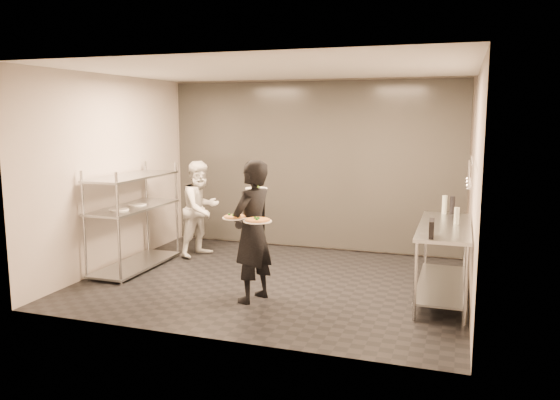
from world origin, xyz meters
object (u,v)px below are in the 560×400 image
(chef, at_px, (201,209))
(bottle_green, at_px, (445,205))
(waiter, at_px, (252,232))
(prep_counter, at_px, (444,249))
(pizza_plate_near, at_px, (235,217))
(salad_plate, at_px, (256,187))
(bottle_clear, at_px, (457,216))
(bottle_dark, at_px, (452,205))
(pizza_plate_far, at_px, (258,220))
(pass_rack, at_px, (134,216))
(pos_monitor, at_px, (432,228))

(chef, distance_m, bottle_green, 3.71)
(waiter, relative_size, chef, 1.13)
(prep_counter, bearing_deg, bottle_green, 92.44)
(waiter, bearing_deg, pizza_plate_near, -25.54)
(salad_plate, bearing_deg, bottle_clear, 14.10)
(pizza_plate_near, bearing_deg, waiter, 46.49)
(chef, distance_m, pizza_plate_near, 2.39)
(bottle_dark, bearing_deg, pizza_plate_far, -138.13)
(pizza_plate_far, distance_m, bottle_dark, 2.78)
(prep_counter, relative_size, pizza_plate_near, 6.19)
(waiter, bearing_deg, pass_rack, -92.17)
(prep_counter, bearing_deg, salad_plate, -167.25)
(chef, relative_size, pos_monitor, 5.82)
(bottle_green, xyz_separation_m, bottle_clear, (0.16, -0.71, -0.02))
(salad_plate, height_order, bottle_green, salad_plate)
(pizza_plate_far, relative_size, salad_plate, 1.19)
(salad_plate, distance_m, bottle_dark, 2.66)
(prep_counter, distance_m, chef, 3.85)
(chef, xyz_separation_m, pizza_plate_near, (1.40, -1.91, 0.29))
(prep_counter, distance_m, salad_plate, 2.40)
(pizza_plate_near, distance_m, bottle_clear, 2.67)
(pass_rack, height_order, chef, chef)
(chef, bearing_deg, bottle_green, -73.83)
(salad_plate, height_order, bottle_clear, salad_plate)
(pos_monitor, bearing_deg, pass_rack, 168.29)
(prep_counter, xyz_separation_m, pizza_plate_far, (-2.01, -1.06, 0.42))
(pizza_plate_near, relative_size, salad_plate, 1.07)
(pizza_plate_far, distance_m, bottle_green, 2.71)
(pass_rack, height_order, waiter, waiter)
(waiter, xyz_separation_m, chef, (-1.56, 1.75, -0.10))
(bottle_green, bearing_deg, pos_monitor, -93.23)
(pass_rack, xyz_separation_m, pizza_plate_far, (2.32, -1.05, 0.28))
(pizza_plate_near, xyz_separation_m, bottle_clear, (2.46, 1.04, -0.03))
(prep_counter, xyz_separation_m, pos_monitor, (-0.12, -0.72, 0.39))
(bottle_green, relative_size, bottle_clear, 1.17)
(waiter, relative_size, pos_monitor, 6.56)
(pizza_plate_near, distance_m, pos_monitor, 2.22)
(bottle_clear, bearing_deg, prep_counter, -145.64)
(salad_plate, relative_size, bottle_green, 1.12)
(pizza_plate_near, distance_m, pizza_plate_far, 0.34)
(prep_counter, height_order, pos_monitor, pos_monitor)
(waiter, bearing_deg, bottle_dark, 143.42)
(bottle_dark, bearing_deg, salad_plate, -150.40)
(pass_rack, xyz_separation_m, waiter, (2.16, -0.79, 0.08))
(pass_rack, distance_m, bottle_clear, 4.47)
(pizza_plate_far, height_order, bottle_dark, bottle_dark)
(pass_rack, distance_m, chef, 1.13)
(bottle_dark, bearing_deg, pizza_plate_near, -143.72)
(pass_rack, xyz_separation_m, pizza_plate_near, (2.00, -0.95, 0.28))
(pizza_plate_near, height_order, salad_plate, salad_plate)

